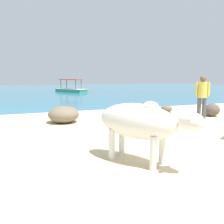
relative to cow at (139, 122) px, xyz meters
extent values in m
cube|color=#CCB78E|center=(0.82, -0.07, -0.80)|extent=(18.00, 14.00, 0.04)
cube|color=teal|center=(0.82, 21.93, -0.82)|extent=(60.00, 36.00, 0.03)
cylinder|color=silver|center=(0.35, -0.25, -0.47)|extent=(0.12, 0.12, 0.60)
cylinder|color=silver|center=(0.06, -0.43, -0.47)|extent=(0.12, 0.12, 0.60)
cylinder|color=silver|center=(-0.12, 0.52, -0.47)|extent=(0.12, 0.12, 0.60)
cylinder|color=silver|center=(-0.41, 0.35, -0.47)|extent=(0.12, 0.12, 0.60)
ellipsoid|color=silver|center=(-0.03, 0.05, 0.01)|extent=(1.38, 1.73, 0.66)
ellipsoid|color=silver|center=(0.50, -0.82, 0.12)|extent=(0.45, 0.51, 0.31)
cone|color=silver|center=(0.63, -0.74, 0.25)|extent=(0.15, 0.15, 0.11)
cone|color=silver|center=(0.37, -0.90, 0.25)|extent=(0.15, 0.15, 0.11)
ellipsoid|color=silver|center=(0.12, -0.20, 0.29)|extent=(0.39, 0.40, 0.22)
cube|color=#A37A4C|center=(1.64, 2.17, -0.34)|extent=(0.80, 0.51, 0.04)
cylinder|color=#A37A4C|center=(1.96, 2.39, -0.57)|extent=(0.05, 0.05, 0.42)
cylinder|color=#A37A4C|center=(1.99, 2.03, -0.57)|extent=(0.05, 0.05, 0.42)
cylinder|color=#A37A4C|center=(1.28, 2.32, -0.57)|extent=(0.05, 0.05, 0.42)
cylinder|color=#A37A4C|center=(1.31, 1.96, -0.57)|extent=(0.05, 0.05, 0.42)
cylinder|color=#A3C6D1|center=(1.73, 2.13, -0.21)|extent=(0.07, 0.07, 0.22)
cylinder|color=#A3C6D1|center=(1.73, 2.13, -0.07)|extent=(0.03, 0.03, 0.06)
cylinder|color=yellow|center=(1.73, 2.13, -0.04)|extent=(0.03, 0.03, 0.02)
cylinder|color=#4C4C51|center=(4.26, 3.08, -0.37)|extent=(0.14, 0.14, 0.82)
cylinder|color=#4C4C51|center=(4.10, 3.17, -0.37)|extent=(0.14, 0.14, 0.82)
cylinder|color=#DBC64C|center=(4.18, 3.13, 0.33)|extent=(0.32, 0.32, 0.58)
cylinder|color=#DBC64C|center=(4.36, 3.03, 0.36)|extent=(0.09, 0.09, 0.52)
cylinder|color=#DBC64C|center=(3.99, 3.23, 0.36)|extent=(0.09, 0.09, 0.52)
sphere|color=brown|center=(4.18, 3.13, 0.73)|extent=(0.22, 0.22, 0.22)
ellipsoid|color=#756651|center=(-0.69, 4.38, -0.49)|extent=(1.46, 1.46, 0.57)
ellipsoid|color=brown|center=(5.11, 3.60, -0.52)|extent=(0.69, 0.62, 0.52)
ellipsoid|color=gray|center=(3.08, 4.88, -0.54)|extent=(0.88, 0.88, 0.48)
ellipsoid|color=#6B5B4C|center=(3.99, 5.13, -0.62)|extent=(0.53, 0.49, 0.31)
cube|color=#338E66|center=(2.64, 20.32, -0.66)|extent=(2.83, 3.64, 0.28)
cube|color=white|center=(2.64, 20.32, -0.50)|extent=(2.91, 3.73, 0.04)
cylinder|color=brown|center=(3.53, 19.60, -0.05)|extent=(0.06, 0.06, 0.95)
cylinder|color=brown|center=(2.87, 19.20, -0.05)|extent=(0.06, 0.06, 0.95)
cylinder|color=brown|center=(2.40, 21.44, -0.05)|extent=(0.06, 0.06, 0.95)
cylinder|color=brown|center=(1.74, 21.04, -0.05)|extent=(0.06, 0.06, 0.95)
cube|color=red|center=(2.64, 20.32, 0.46)|extent=(2.12, 2.64, 0.06)
camera|label=1|loc=(-1.98, -3.85, 0.85)|focal=38.11mm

